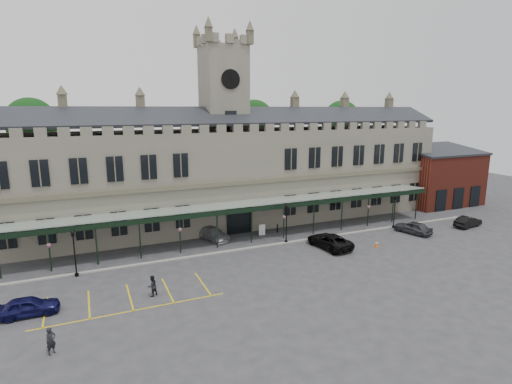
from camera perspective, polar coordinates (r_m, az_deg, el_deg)
name	(u,v)px	position (r m, az deg, el deg)	size (l,w,h in m)	color
ground	(281,265)	(38.75, 3.61, -10.41)	(140.00, 140.00, 0.00)	#303033
station_building	(225,174)	(51.18, -4.44, 2.60)	(60.00, 10.36, 17.30)	#615D51
clock_tower	(224,121)	(50.63, -4.60, 10.06)	(5.60, 5.60, 24.80)	#615D51
canopy	(251,221)	(44.36, -0.76, -4.19)	(50.00, 4.10, 4.30)	#8C9E93
brick_annex	(438,177)	(68.33, 24.55, 1.93)	(12.40, 8.36, 9.23)	maroon
kerb	(258,247)	(43.36, 0.27, -7.83)	(60.00, 0.40, 0.12)	gray
parking_markings	(131,300)	(33.80, -17.49, -14.45)	(16.00, 6.00, 0.01)	gold
tree_behind_left	(31,124)	(57.14, -29.42, 8.50)	(6.00, 6.00, 16.00)	#332314
tree_behind_mid	(254,121)	(61.93, -0.25, 10.14)	(6.00, 6.00, 16.00)	#332314
tree_behind_right	(341,120)	(69.82, 12.09, 10.08)	(6.00, 6.00, 16.00)	#332314
lamp_post_left	(74,248)	(38.85, -24.54, -7.35)	(0.42, 0.42, 4.39)	black
lamp_post_mid	(286,220)	(44.07, 4.37, -3.96)	(0.43, 0.43, 4.53)	black
lamp_post_right	(395,208)	(52.45, 19.21, -2.20)	(0.40, 0.40, 4.26)	black
traffic_cone	(377,244)	(45.41, 16.85, -7.10)	(0.40, 0.40, 0.64)	#E34C07
sign_board	(262,230)	(47.21, 0.86, -5.44)	(0.76, 0.13, 1.29)	black
bollard_left	(222,236)	(45.74, -4.81, -6.34)	(0.15, 0.15, 0.84)	black
bollard_right	(277,228)	(48.36, 3.07, -5.20)	(0.18, 0.18, 0.99)	black
car_left_a	(28,306)	(34.08, -29.77, -13.99)	(1.67, 4.14, 1.41)	#0D0D3A
car_taxi	(213,234)	(45.96, -6.18, -5.92)	(1.94, 4.77, 1.38)	#94969B
car_van	(329,241)	(43.77, 10.44, -6.87)	(2.54, 5.51, 1.53)	black
car_right_a	(413,227)	(51.37, 21.52, -4.72)	(1.76, 4.38, 1.49)	#303237
car_right_b	(468,222)	(57.02, 28.02, -3.76)	(1.45, 4.17, 1.37)	black
person_a	(51,341)	(28.62, -27.25, -18.39)	(0.64, 0.42, 1.74)	black
person_b	(152,286)	(33.55, -14.62, -12.85)	(0.84, 0.66, 1.73)	black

